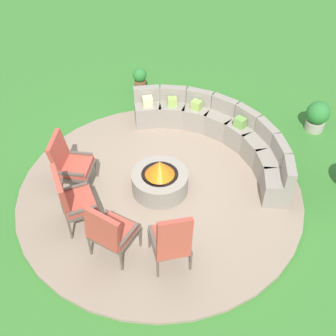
{
  "coord_description": "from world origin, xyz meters",
  "views": [
    {
      "loc": [
        3.78,
        -3.59,
        5.43
      ],
      "look_at": [
        0.0,
        0.2,
        0.45
      ],
      "focal_mm": 44.66,
      "sensor_mm": 36.0,
      "label": 1
    }
  ],
  "objects": [
    {
      "name": "potted_plant_2",
      "position": [
        0.99,
        3.59,
        0.36
      ],
      "size": [
        0.48,
        0.48,
        0.66
      ],
      "color": "#A89E8E",
      "rests_on": "ground_plane"
    },
    {
      "name": "ground_plane",
      "position": [
        0.0,
        0.0,
        0.0
      ],
      "size": [
        24.0,
        24.0,
        0.0
      ],
      "primitive_type": "plane",
      "color": "#387A2D"
    },
    {
      "name": "lounge_chair_back_right",
      "position": [
        1.23,
        -0.97,
        0.63
      ],
      "size": [
        0.79,
        0.78,
        1.13
      ],
      "rotation": [
        0.0,
        0.0,
        7.32
      ],
      "color": "brown",
      "rests_on": "patio_circle"
    },
    {
      "name": "fire_pit",
      "position": [
        0.0,
        0.0,
        0.31
      ],
      "size": [
        1.0,
        1.0,
        0.66
      ],
      "color": "gray",
      "rests_on": "patio_circle"
    },
    {
      "name": "lounge_chair_front_right",
      "position": [
        -0.43,
        -1.5,
        0.65
      ],
      "size": [
        0.78,
        0.75,
        1.19
      ],
      "rotation": [
        0.0,
        0.0,
        5.9
      ],
      "color": "brown",
      "rests_on": "patio_circle"
    },
    {
      "name": "potted_plant_1",
      "position": [
        -2.69,
        1.97,
        0.34
      ],
      "size": [
        0.32,
        0.32,
        0.61
      ],
      "color": "brown",
      "rests_on": "ground_plane"
    },
    {
      "name": "lounge_chair_back_left",
      "position": [
        0.48,
        -1.48,
        0.61
      ],
      "size": [
        0.74,
        0.7,
        1.08
      ],
      "rotation": [
        0.0,
        0.0,
        6.55
      ],
      "color": "brown",
      "rests_on": "patio_circle"
    },
    {
      "name": "curved_stone_bench",
      "position": [
        -0.05,
        1.69,
        0.38
      ],
      "size": [
        3.84,
        1.39,
        0.79
      ],
      "color": "gray",
      "rests_on": "patio_circle"
    },
    {
      "name": "lounge_chair_front_left",
      "position": [
        -1.18,
        -1.02,
        0.61
      ],
      "size": [
        0.81,
        0.85,
        1.09
      ],
      "rotation": [
        0.0,
        0.0,
        5.36
      ],
      "color": "brown",
      "rests_on": "patio_circle"
    },
    {
      "name": "patio_circle",
      "position": [
        0.0,
        0.0,
        0.03
      ],
      "size": [
        5.04,
        5.04,
        0.06
      ],
      "primitive_type": "cylinder",
      "color": "gray",
      "rests_on": "ground_plane"
    }
  ]
}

